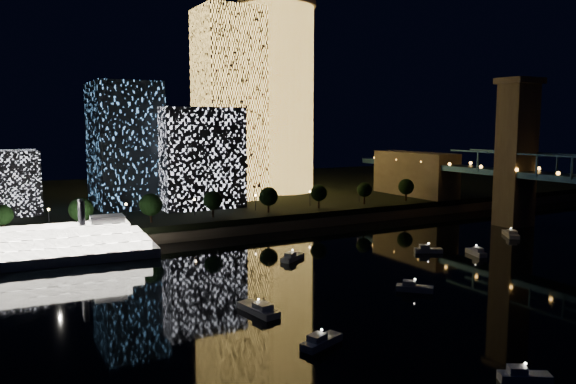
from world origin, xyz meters
name	(u,v)px	position (x,y,z in m)	size (l,w,h in m)	color
ground	(500,289)	(0.00, 0.00, 0.00)	(520.00, 520.00, 0.00)	black
far_bank	(217,195)	(0.00, 160.00, 2.50)	(420.00, 160.00, 5.00)	black
seawall	(303,223)	(0.00, 82.00, 1.50)	(420.00, 6.00, 3.00)	#6B5E4C
tower_cylindrical	(277,98)	(21.18, 140.76, 45.85)	(34.00, 34.00, 81.44)	#FFC051
tower_rectangular	(229,105)	(-7.03, 127.98, 42.06)	(23.29, 23.29, 74.11)	#FFC051
midrise_blocks	(101,158)	(-57.60, 121.38, 23.02)	(116.46, 39.16, 44.40)	white
riverboat	(46,247)	(-81.23, 70.64, 4.13)	(54.16, 15.51, 16.10)	silver
motorboats	(459,275)	(-1.24, 10.53, 0.81)	(106.37, 80.90, 2.78)	silver
esplanade_trees	(198,201)	(-34.82, 88.00, 10.47)	(166.35, 6.97, 8.99)	black
street_lamps	(195,203)	(-34.00, 94.00, 9.02)	(132.70, 0.70, 5.65)	black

